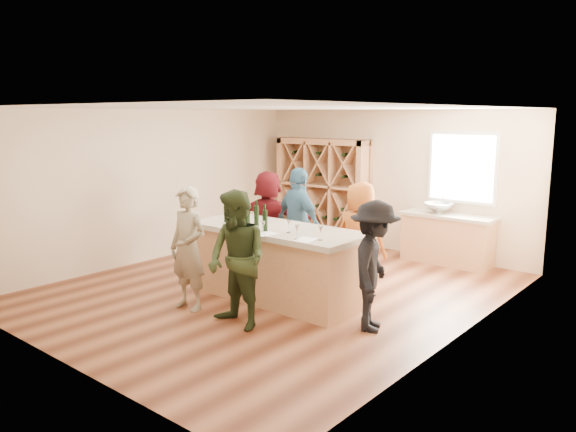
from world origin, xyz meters
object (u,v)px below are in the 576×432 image
Objects in this scene: wine_bottle_c at (246,213)px; person_near_right at (237,260)px; wine_bottle_a at (226,213)px; wine_bottle_e at (257,216)px; tasting_counter_base at (277,266)px; person_near_left at (188,249)px; person_far_left at (268,219)px; wine_rack at (322,190)px; wine_bottle_d at (247,215)px; person_far_right at (360,237)px; wine_bottle_b at (232,214)px; sink at (439,208)px; person_far_mid at (298,223)px; person_server at (374,266)px; wine_bottle_f at (265,220)px.

wine_bottle_c is 0.19× the size of person_near_right.
wine_bottle_e reaches higher than wine_bottle_a.
tasting_counter_base is at bearing 113.42° from person_near_right.
person_near_left is (-0.66, -1.12, 0.36)m from tasting_counter_base.
person_near_right is 1.02× the size of person_far_left.
wine_rack is 4.85m from person_near_left.
person_far_left is (-0.90, 1.47, -0.38)m from wine_bottle_d.
person_near_left reaches higher than person_far_right.
person_far_left is (-0.58, 1.46, -0.35)m from wine_bottle_b.
wine_bottle_a is 0.51m from wine_bottle_d.
wine_bottle_b is 0.95× the size of wine_bottle_e.
wine_bottle_c is at bearing -111.25° from sink.
wine_bottle_b is 0.16× the size of person_far_mid.
person_server is 5.54× the size of wine_bottle_f.
wine_rack is 3.52m from person_far_right.
person_far_right is (0.71, 1.14, 0.35)m from tasting_counter_base.
person_server is at bearing 5.11° from wine_bottle_f.
person_server is 0.96× the size of person_far_left.
wine_bottle_b is 0.17× the size of person_far_left.
person_near_left reaches higher than person_server.
person_near_right is at bearing -50.55° from wine_bottle_c.
wine_bottle_c is at bearing 100.85° from person_far_mid.
tasting_counter_base is 1.40× the size of person_far_mid.
tasting_counter_base is 1.79m from person_server.
person_near_left reaches higher than wine_bottle_a.
wine_rack reaches higher than wine_bottle_b.
person_near_left reaches higher than wine_bottle_d.
person_far_mid reaches higher than sink.
person_far_right reaches higher than wine_bottle_f.
wine_bottle_e is 1.30m from person_near_right.
person_far_mid reaches higher than person_near_left.
wine_bottle_d is 1.00m from person_near_left.
wine_bottle_c is 0.18× the size of person_far_mid.
wine_bottle_a is at bearing -115.31° from sink.
person_server reaches higher than tasting_counter_base.
person_near_right is 5.92× the size of wine_bottle_f.
wine_bottle_e is 1.13m from person_near_left.
person_near_left is (0.02, -0.89, -0.36)m from wine_bottle_b.
wine_bottle_d is 0.19× the size of person_near_left.
person_far_left is at bearing 100.82° from person_near_left.
wine_bottle_e is 0.18× the size of person_near_left.
wine_bottle_d reaches higher than tasting_counter_base.
wine_bottle_b is 0.17× the size of person_far_right.
person_near_left is at bearing -120.40° from tasting_counter_base.
person_far_mid is at bearing 152.89° from person_far_left.
sink is 4.07m from wine_bottle_b.
wine_bottle_e is at bearing 6.15° from wine_bottle_a.
sink is 0.31× the size of person_near_left.
person_near_left is at bearing -108.42° from sink.
person_near_right is (0.66, -1.07, -0.34)m from wine_bottle_e.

